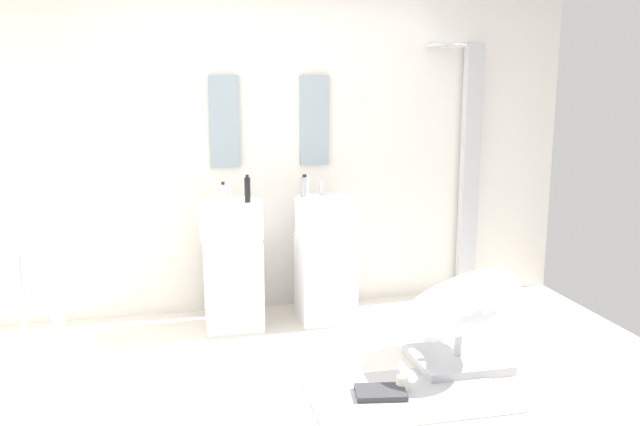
# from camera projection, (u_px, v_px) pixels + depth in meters

# --- Properties ---
(ground_plane) EXTENTS (4.80, 3.60, 0.04)m
(ground_plane) POSITION_uv_depth(u_px,v_px,m) (316.00, 399.00, 3.83)
(ground_plane) COLOR silver
(rear_partition) EXTENTS (4.80, 0.10, 2.60)m
(rear_partition) POSITION_uv_depth(u_px,v_px,m) (269.00, 142.00, 5.15)
(rear_partition) COLOR silver
(rear_partition) RESTS_ON ground_plane
(pedestal_sink_left) EXTENTS (0.45, 0.45, 1.02)m
(pedestal_sink_left) POSITION_uv_depth(u_px,v_px,m) (233.00, 262.00, 4.82)
(pedestal_sink_left) COLOR white
(pedestal_sink_left) RESTS_ON ground_plane
(pedestal_sink_right) EXTENTS (0.45, 0.45, 1.02)m
(pedestal_sink_right) POSITION_uv_depth(u_px,v_px,m) (325.00, 256.00, 4.97)
(pedestal_sink_right) COLOR white
(pedestal_sink_right) RESTS_ON ground_plane
(vanity_mirror_left) EXTENTS (0.22, 0.03, 0.68)m
(vanity_mirror_left) POSITION_uv_depth(u_px,v_px,m) (224.00, 122.00, 4.97)
(vanity_mirror_left) COLOR #8C9EA8
(vanity_mirror_right) EXTENTS (0.22, 0.03, 0.68)m
(vanity_mirror_right) POSITION_uv_depth(u_px,v_px,m) (314.00, 121.00, 5.12)
(vanity_mirror_right) COLOR #8C9EA8
(shower_column) EXTENTS (0.49, 0.24, 2.05)m
(shower_column) POSITION_uv_depth(u_px,v_px,m) (468.00, 167.00, 5.42)
(shower_column) COLOR #B7BABF
(shower_column) RESTS_ON ground_plane
(lounge_chair) EXTENTS (1.04, 1.04, 0.65)m
(lounge_chair) POSITION_uv_depth(u_px,v_px,m) (459.00, 311.00, 4.19)
(lounge_chair) COLOR #B7BABF
(lounge_chair) RESTS_ON ground_plane
(towel_rack) EXTENTS (0.37, 0.22, 0.95)m
(towel_rack) POSITION_uv_depth(u_px,v_px,m) (51.00, 288.00, 3.74)
(towel_rack) COLOR #B7BABF
(towel_rack) RESTS_ON ground_plane
(area_rug) EXTENTS (1.12, 0.67, 0.01)m
(area_rug) POSITION_uv_depth(u_px,v_px,m) (408.00, 395.00, 3.82)
(area_rug) COLOR #B2B2B7
(area_rug) RESTS_ON ground_plane
(magazine_charcoal) EXTENTS (0.31, 0.24, 0.03)m
(magazine_charcoal) POSITION_uv_depth(u_px,v_px,m) (381.00, 392.00, 3.81)
(magazine_charcoal) COLOR #38383D
(magazine_charcoal) RESTS_ON area_rug
(coffee_mug) EXTENTS (0.07, 0.07, 0.08)m
(coffee_mug) POSITION_uv_depth(u_px,v_px,m) (402.00, 383.00, 3.87)
(coffee_mug) COLOR white
(coffee_mug) RESTS_ON area_rug
(soap_bottle_clear) EXTENTS (0.04, 0.04, 0.13)m
(soap_bottle_clear) POSITION_uv_depth(u_px,v_px,m) (223.00, 192.00, 4.81)
(soap_bottle_clear) COLOR silver
(soap_bottle_clear) RESTS_ON pedestal_sink_left
(soap_bottle_grey) EXTENTS (0.06, 0.06, 0.17)m
(soap_bottle_grey) POSITION_uv_depth(u_px,v_px,m) (305.00, 187.00, 4.90)
(soap_bottle_grey) COLOR #99999E
(soap_bottle_grey) RESTS_ON pedestal_sink_right
(soap_bottle_black) EXTENTS (0.04, 0.04, 0.20)m
(soap_bottle_black) POSITION_uv_depth(u_px,v_px,m) (247.00, 190.00, 4.69)
(soap_bottle_black) COLOR black
(soap_bottle_black) RESTS_ON pedestal_sink_left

